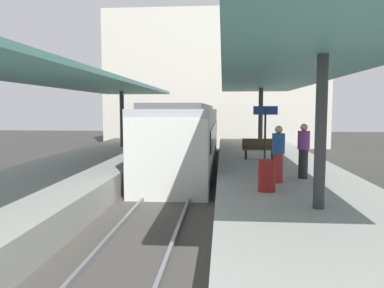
{
  "coord_description": "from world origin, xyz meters",
  "views": [
    {
      "loc": [
        1.75,
        -13.01,
        3.1
      ],
      "look_at": [
        0.37,
        4.2,
        1.51
      ],
      "focal_mm": 35.58,
      "sensor_mm": 36.0,
      "label": 1
    }
  ],
  "objects_px": {
    "platform_bench": "(259,148)",
    "platform_sign": "(265,122)",
    "commuter_train": "(188,136)",
    "passenger_mid_platform": "(278,153)",
    "passenger_far_end": "(303,150)",
    "litter_bin": "(267,176)",
    "passenger_near_bench": "(126,135)"
  },
  "relations": [
    {
      "from": "commuter_train",
      "to": "platform_bench",
      "type": "distance_m",
      "value": 4.53
    },
    {
      "from": "passenger_near_bench",
      "to": "platform_sign",
      "type": "bearing_deg",
      "value": -30.74
    },
    {
      "from": "commuter_train",
      "to": "passenger_near_bench",
      "type": "bearing_deg",
      "value": -161.15
    },
    {
      "from": "passenger_mid_platform",
      "to": "passenger_far_end",
      "type": "relative_size",
      "value": 0.98
    },
    {
      "from": "passenger_near_bench",
      "to": "passenger_far_end",
      "type": "height_order",
      "value": "passenger_far_end"
    },
    {
      "from": "commuter_train",
      "to": "passenger_mid_platform",
      "type": "distance_m",
      "value": 8.87
    },
    {
      "from": "platform_bench",
      "to": "passenger_mid_platform",
      "type": "height_order",
      "value": "passenger_mid_platform"
    },
    {
      "from": "platform_bench",
      "to": "platform_sign",
      "type": "bearing_deg",
      "value": -87.69
    },
    {
      "from": "passenger_near_bench",
      "to": "litter_bin",
      "type": "bearing_deg",
      "value": -55.46
    },
    {
      "from": "platform_sign",
      "to": "passenger_far_end",
      "type": "bearing_deg",
      "value": -72.89
    },
    {
      "from": "platform_bench",
      "to": "passenger_mid_platform",
      "type": "relative_size",
      "value": 0.86
    },
    {
      "from": "passenger_mid_platform",
      "to": "platform_sign",
      "type": "bearing_deg",
      "value": 89.84
    },
    {
      "from": "platform_sign",
      "to": "passenger_near_bench",
      "type": "distance_m",
      "value": 7.32
    },
    {
      "from": "litter_bin",
      "to": "commuter_train",
      "type": "bearing_deg",
      "value": 107.09
    },
    {
      "from": "passenger_mid_platform",
      "to": "platform_bench",
      "type": "bearing_deg",
      "value": 90.61
    },
    {
      "from": "platform_bench",
      "to": "commuter_train",
      "type": "bearing_deg",
      "value": 136.68
    },
    {
      "from": "commuter_train",
      "to": "passenger_near_bench",
      "type": "distance_m",
      "value": 3.07
    },
    {
      "from": "commuter_train",
      "to": "platform_sign",
      "type": "xyz_separation_m",
      "value": [
        3.35,
        -4.71,
        0.9
      ]
    },
    {
      "from": "platform_bench",
      "to": "passenger_mid_platform",
      "type": "distance_m",
      "value": 5.13
    },
    {
      "from": "platform_sign",
      "to": "passenger_far_end",
      "type": "distance_m",
      "value": 2.98
    },
    {
      "from": "litter_bin",
      "to": "passenger_far_end",
      "type": "distance_m",
      "value": 2.39
    },
    {
      "from": "commuter_train",
      "to": "platform_sign",
      "type": "distance_m",
      "value": 5.85
    },
    {
      "from": "passenger_mid_platform",
      "to": "passenger_far_end",
      "type": "xyz_separation_m",
      "value": [
        0.86,
        0.75,
        0.02
      ]
    },
    {
      "from": "passenger_mid_platform",
      "to": "passenger_far_end",
      "type": "bearing_deg",
      "value": 41.13
    },
    {
      "from": "passenger_far_end",
      "to": "commuter_train",
      "type": "bearing_deg",
      "value": 119.37
    },
    {
      "from": "platform_bench",
      "to": "platform_sign",
      "type": "xyz_separation_m",
      "value": [
        0.06,
        -1.61,
        1.16
      ]
    },
    {
      "from": "platform_bench",
      "to": "passenger_mid_platform",
      "type": "xyz_separation_m",
      "value": [
        0.05,
        -5.12,
        0.38
      ]
    },
    {
      "from": "passenger_far_end",
      "to": "litter_bin",
      "type": "bearing_deg",
      "value": -123.95
    },
    {
      "from": "platform_bench",
      "to": "platform_sign",
      "type": "distance_m",
      "value": 1.98
    },
    {
      "from": "commuter_train",
      "to": "passenger_near_bench",
      "type": "relative_size",
      "value": 9.14
    },
    {
      "from": "passenger_near_bench",
      "to": "passenger_far_end",
      "type": "distance_m",
      "value": 9.61
    },
    {
      "from": "litter_bin",
      "to": "platform_sign",
      "type": "bearing_deg",
      "value": 84.42
    }
  ]
}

